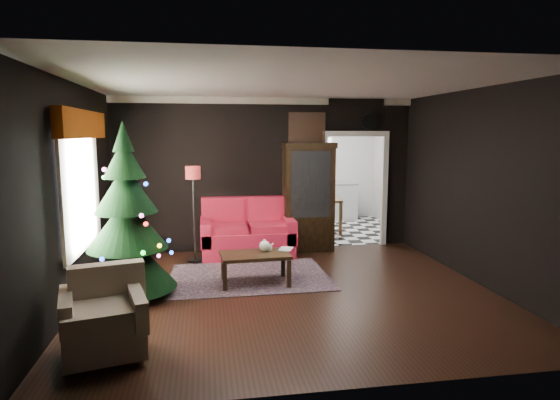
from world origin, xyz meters
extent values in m
plane|color=black|center=(0.00, 0.00, 0.00)|extent=(5.50, 5.50, 0.00)
plane|color=white|center=(0.00, 0.00, 2.80)|extent=(5.50, 5.50, 0.00)
plane|color=black|center=(0.00, 2.50, 1.40)|extent=(5.50, 0.00, 5.50)
plane|color=black|center=(0.00, -2.50, 1.40)|extent=(5.50, 0.00, 5.50)
plane|color=black|center=(-2.75, 0.00, 1.40)|extent=(0.00, 5.50, 5.50)
plane|color=black|center=(2.75, 0.00, 1.40)|extent=(0.00, 5.50, 5.50)
cube|color=white|center=(-2.71, 0.20, 1.45)|extent=(0.05, 1.60, 1.40)
cube|color=#742A04|center=(-2.63, 0.20, 2.27)|extent=(0.12, 2.10, 0.35)
plane|color=white|center=(1.70, 4.00, 0.00)|extent=(3.00, 3.00, 0.00)
cube|color=white|center=(1.70, 5.45, 1.70)|extent=(0.70, 0.06, 0.70)
cube|color=#5A3C4F|center=(-0.49, 0.77, 0.01)|extent=(2.37, 1.74, 0.01)
cylinder|color=white|center=(-0.21, 0.58, 0.48)|extent=(0.07, 0.07, 0.06)
cylinder|color=silver|center=(-0.20, 0.58, 0.48)|extent=(0.08, 0.08, 0.06)
imported|color=tan|center=(-0.05, 0.61, 0.58)|extent=(0.18, 0.09, 0.26)
cylinder|color=white|center=(1.95, 2.45, 2.38)|extent=(0.32, 0.32, 0.06)
cube|color=tan|center=(0.75, 2.46, 2.25)|extent=(0.62, 0.05, 0.52)
cube|color=silver|center=(1.70, 5.20, 0.45)|extent=(1.80, 0.60, 0.90)
camera|label=1|loc=(-1.13, -6.07, 2.16)|focal=30.04mm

